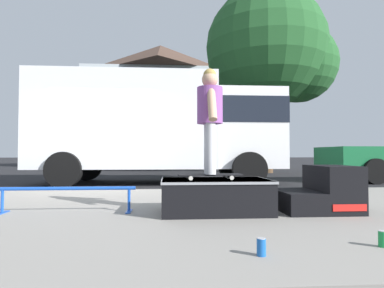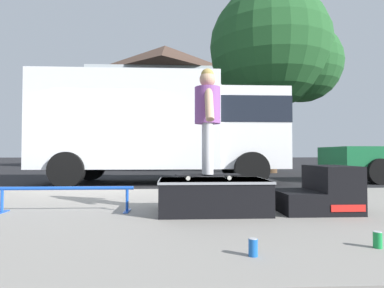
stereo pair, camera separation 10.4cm
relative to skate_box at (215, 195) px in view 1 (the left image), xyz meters
name	(u,v)px [view 1 (the left image)]	position (x,y,z in m)	size (l,w,h in m)	color
ground_plane	(90,193)	(-2.29, 3.23, -0.34)	(140.00, 140.00, 0.00)	black
sidewalk_slab	(33,216)	(-2.29, 0.23, -0.28)	(50.00, 5.00, 0.12)	gray
skate_box	(215,195)	(0.00, 0.00, 0.00)	(1.33, 0.85, 0.41)	black
kicker_ramp	(322,192)	(1.37, 0.00, 0.02)	(0.92, 0.79, 0.58)	black
grind_rail	(67,193)	(-1.84, 0.12, 0.03)	(1.70, 0.28, 0.32)	blue
skateboard	(210,175)	(-0.07, -0.06, 0.25)	(0.79, 0.25, 0.07)	black
skater_kid	(210,112)	(-0.07, -0.06, 1.03)	(0.32, 0.67, 1.31)	silver
soda_can	(261,247)	(0.08, -1.73, -0.16)	(0.07, 0.07, 0.13)	#1959B2
soda_can_b	(383,239)	(1.09, -1.58, -0.16)	(0.07, 0.07, 0.13)	#198C3F
box_truck	(161,125)	(-0.82, 5.43, 1.36)	(6.91, 2.63, 3.05)	white
street_tree_main	(273,52)	(4.12, 10.29, 5.13)	(5.97, 5.42, 8.35)	brown
house_behind	(160,105)	(-1.19, 18.34, 3.90)	(9.54, 8.22, 8.40)	silver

